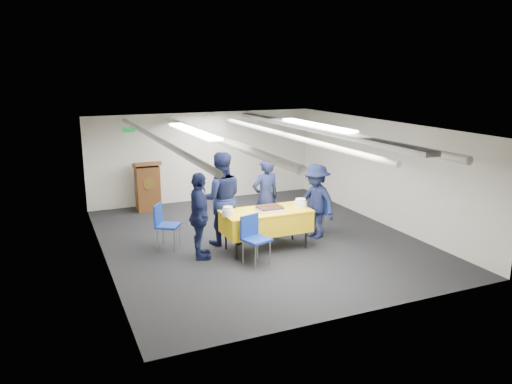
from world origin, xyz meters
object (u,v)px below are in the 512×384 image
at_px(sailor_a, 266,198).
at_px(sailor_d, 316,201).
at_px(sheet_cake, 270,209).
at_px(chair_left, 164,221).
at_px(chair_right, 317,208).
at_px(sailor_c, 199,216).
at_px(serving_table, 266,221).
at_px(sailor_b, 221,198).
at_px(podium, 148,186).
at_px(chair_near, 253,234).

relative_size(sailor_a, sailor_d, 1.09).
distance_m(sheet_cake, sailor_a, 0.69).
xyz_separation_m(chair_left, sailor_d, (2.99, -0.61, 0.23)).
bearing_deg(chair_right, sailor_c, -170.70).
bearing_deg(chair_right, serving_table, -161.07).
bearing_deg(sailor_d, chair_left, -117.43).
xyz_separation_m(chair_left, sailor_b, (1.10, -0.19, 0.39)).
bearing_deg(sailor_a, sheet_cake, 65.15).
distance_m(podium, chair_near, 4.28).
distance_m(serving_table, sailor_a, 0.71).
distance_m(chair_left, sailor_d, 3.06).
xyz_separation_m(serving_table, podium, (-1.52, 3.61, 0.06)).
bearing_deg(sailor_c, serving_table, -76.68).
xyz_separation_m(chair_near, sailor_b, (-0.18, 1.20, 0.39)).
bearing_deg(sailor_a, podium, -66.42).
relative_size(sheet_cake, chair_left, 0.56).
height_order(chair_left, sailor_d, sailor_d).
relative_size(chair_left, sailor_d, 0.57).
bearing_deg(serving_table, sheet_cake, -50.94).
height_order(podium, chair_right, podium).
bearing_deg(sailor_c, chair_left, 45.29).
height_order(chair_near, chair_right, same).
bearing_deg(chair_left, sailor_d, -11.60).
xyz_separation_m(chair_near, sailor_a, (0.76, 1.15, 0.31)).
xyz_separation_m(chair_near, sailor_d, (1.71, 0.78, 0.23)).
xyz_separation_m(serving_table, chair_near, (-0.50, -0.55, -0.03)).
distance_m(chair_near, chair_right, 2.14).
xyz_separation_m(sheet_cake, sailor_a, (0.21, 0.66, 0.03)).
relative_size(serving_table, podium, 1.34).
xyz_separation_m(sheet_cake, chair_right, (1.34, 0.54, -0.28)).
bearing_deg(sailor_c, sailor_a, -55.31).
bearing_deg(sailor_c, chair_near, -110.81).
xyz_separation_m(serving_table, sailor_a, (0.26, 0.60, 0.28)).
distance_m(serving_table, chair_right, 1.47).
relative_size(podium, chair_left, 1.44).
bearing_deg(sailor_b, sailor_d, 179.96).
distance_m(podium, sailor_d, 4.35).
distance_m(sheet_cake, sailor_c, 1.36).
relative_size(sailor_a, sailor_c, 1.05).
bearing_deg(sailor_b, chair_left, 2.89).
xyz_separation_m(chair_right, sailor_a, (-1.13, 0.12, 0.31)).
bearing_deg(serving_table, sailor_b, 136.01).
height_order(sheet_cake, sailor_a, sailor_a).
relative_size(sheet_cake, chair_right, 0.56).
xyz_separation_m(podium, chair_right, (2.91, -3.14, -0.08)).
distance_m(serving_table, sailor_b, 1.01).
distance_m(chair_right, sailor_c, 2.74).
height_order(chair_near, sailor_b, sailor_b).
xyz_separation_m(chair_near, chair_left, (-1.28, 1.39, 0.00)).
bearing_deg(podium, sailor_a, -59.38).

